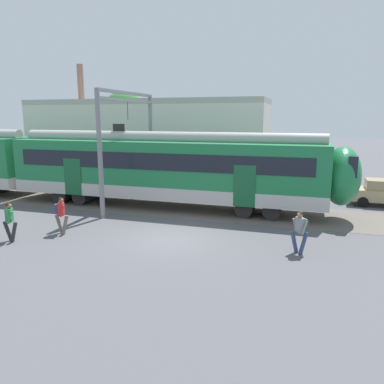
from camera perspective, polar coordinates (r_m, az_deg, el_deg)
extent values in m
plane|color=#515156|center=(16.16, -3.21, -7.16)|extent=(160.00, 160.00, 0.00)
cube|color=#605951|center=(27.78, -26.00, -0.41)|extent=(80.00, 4.40, 0.01)
cube|color=#B7B7B2|center=(21.62, -4.44, 0.47)|extent=(18.00, 3.06, 0.70)
cube|color=#1E7542|center=(21.38, -4.50, 4.55)|extent=(18.00, 3.00, 2.40)
cube|color=black|center=(19.97, -6.12, 4.61)|extent=(16.56, 0.03, 0.90)
cube|color=#165731|center=(18.74, 7.99, 0.87)|extent=(1.10, 0.04, 2.10)
cube|color=#165731|center=(22.52, -17.72, 2.21)|extent=(1.10, 0.04, 2.10)
cylinder|color=#9C9C97|center=(21.26, -4.56, 8.25)|extent=(17.64, 0.70, 0.70)
cube|color=black|center=(22.38, -11.11, 9.64)|extent=(0.70, 0.12, 0.40)
cylinder|color=black|center=(20.33, 12.29, -2.20)|extent=(0.90, 2.40, 0.90)
cylinder|color=black|center=(20.49, 8.39, -1.95)|extent=(0.90, 2.40, 0.90)
cylinder|color=black|center=(23.95, -15.33, -0.29)|extent=(0.90, 2.40, 0.90)
cylinder|color=black|center=(24.72, -18.07, -0.09)|extent=(0.90, 2.40, 0.90)
ellipsoid|color=#1E7542|center=(19.99, 21.88, 2.27)|extent=(1.80, 2.85, 2.95)
cube|color=black|center=(19.95, 23.02, 3.91)|extent=(0.40, 2.40, 1.00)
cylinder|color=#28282D|center=(17.32, -25.52, -5.53)|extent=(0.38, 0.29, 0.87)
cylinder|color=#28282D|center=(17.56, -26.24, -5.37)|extent=(0.38, 0.29, 0.87)
cube|color=#2D7F47|center=(17.26, -26.08, -3.19)|extent=(0.38, 0.43, 0.56)
cylinder|color=#2D7F47|center=(17.50, -26.12, -3.17)|extent=(0.26, 0.19, 0.52)
cylinder|color=#2D7F47|center=(17.05, -26.02, -3.53)|extent=(0.26, 0.19, 0.52)
sphere|color=brown|center=(17.17, -26.13, -1.93)|extent=(0.22, 0.22, 0.22)
sphere|color=black|center=(17.17, -26.21, -1.83)|extent=(0.20, 0.20, 0.20)
cylinder|color=#6B6051|center=(17.59, -18.78, -4.76)|extent=(0.38, 0.29, 0.87)
cylinder|color=#6B6051|center=(17.81, -19.56, -4.61)|extent=(0.38, 0.29, 0.87)
cube|color=red|center=(17.52, -19.33, -2.45)|extent=(0.37, 0.43, 0.56)
cylinder|color=red|center=(17.76, -19.43, -2.44)|extent=(0.26, 0.19, 0.52)
cylinder|color=red|center=(17.31, -19.20, -2.78)|extent=(0.26, 0.19, 0.52)
sphere|color=brown|center=(17.43, -19.35, -1.21)|extent=(0.22, 0.22, 0.22)
sphere|color=black|center=(17.43, -19.42, -1.11)|extent=(0.20, 0.20, 0.20)
cube|color=navy|center=(17.56, -19.91, -2.40)|extent=(0.26, 0.32, 0.40)
cylinder|color=navy|center=(14.96, 15.33, -7.39)|extent=(0.38, 0.30, 0.87)
cylinder|color=navy|center=(14.93, 16.61, -7.50)|extent=(0.38, 0.30, 0.87)
cube|color=gray|center=(14.73, 16.12, -4.83)|extent=(0.38, 0.43, 0.56)
cylinder|color=gray|center=(14.59, 16.77, -5.22)|extent=(0.26, 0.19, 0.52)
cylinder|color=gray|center=(14.90, 15.46, -4.81)|extent=(0.26, 0.19, 0.52)
sphere|color=#9E7051|center=(14.62, 16.13, -3.36)|extent=(0.22, 0.22, 0.22)
sphere|color=black|center=(14.62, 16.21, -3.25)|extent=(0.20, 0.20, 0.20)
cube|color=#235633|center=(14.81, 16.75, -4.70)|extent=(0.27, 0.32, 0.40)
cube|color=#9D8662|center=(24.48, 27.14, 1.03)|extent=(1.94, 1.49, 0.56)
cylinder|color=black|center=(25.27, 24.26, -0.65)|extent=(0.60, 0.21, 0.60)
cylinder|color=black|center=(23.75, 24.60, -1.40)|extent=(0.60, 0.21, 0.60)
cylinder|color=gray|center=(19.38, -13.85, 5.48)|extent=(0.24, 0.24, 6.50)
cylinder|color=gray|center=(25.06, -6.27, 7.02)|extent=(0.24, 0.24, 6.50)
cube|color=gray|center=(22.13, -9.87, 14.64)|extent=(0.20, 6.40, 0.16)
cube|color=gray|center=(22.11, -9.83, 13.61)|extent=(0.20, 6.40, 0.16)
cylinder|color=black|center=(22.09, -9.77, 12.06)|extent=(0.03, 0.03, 1.00)
cube|color=beige|center=(29.55, -7.00, 7.19)|extent=(18.52, 5.00, 6.00)
cube|color=#A7A39B|center=(29.49, -7.15, 13.40)|extent=(18.52, 5.00, 0.40)
cylinder|color=#8C6656|center=(32.25, -16.58, 15.34)|extent=(0.50, 0.50, 3.20)
cylinder|color=brown|center=(33.60, -10.14, 6.17)|extent=(0.32, 0.32, 4.33)
sphere|color=#2D662D|center=(33.47, -10.35, 11.95)|extent=(3.49, 3.49, 3.49)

